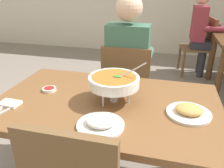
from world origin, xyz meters
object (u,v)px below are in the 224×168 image
dining_table_main (106,116)px  curry_bowl (114,81)px  rice_plate (100,123)px  appetizer_plate (189,111)px  chair_diner_main (127,86)px  sauce_dish (49,89)px  patron_bg_left (201,28)px  diner_main (128,61)px  chair_bg_left (202,43)px

dining_table_main → curry_bowl: 0.24m
curry_bowl → rice_plate: bearing=-89.9°
curry_bowl → appetizer_plate: curry_bowl is taller
chair_diner_main → sauce_dish: bearing=-121.5°
dining_table_main → rice_plate: (0.05, -0.26, 0.12)m
patron_bg_left → diner_main: bearing=-113.4°
curry_bowl → diner_main: bearing=93.6°
dining_table_main → diner_main: (0.00, 0.74, 0.12)m
diner_main → patron_bg_left: size_ratio=1.00×
dining_table_main → rice_plate: 0.29m
sauce_dish → patron_bg_left: bearing=64.6°
chair_diner_main → diner_main: bearing=90.0°
dining_table_main → chair_diner_main: 0.72m
diner_main → curry_bowl: 0.73m
diner_main → chair_bg_left: (0.84, 1.83, -0.24)m
diner_main → sauce_dish: diner_main is taller
rice_plate → chair_bg_left: 2.95m
sauce_dish → chair_bg_left: (1.24, 2.53, -0.23)m
rice_plate → appetizer_plate: same height
diner_main → rice_plate: size_ratio=5.46×
diner_main → curry_bowl: (0.05, -0.72, 0.11)m
chair_bg_left → patron_bg_left: bearing=-153.1°
rice_plate → sauce_dish: bearing=145.6°
chair_diner_main → patron_bg_left: bearing=66.9°
rice_plate → dining_table_main: bearing=99.9°
dining_table_main → patron_bg_left: size_ratio=1.04×
curry_bowl → chair_diner_main: bearing=93.8°
chair_diner_main → appetizer_plate: size_ratio=3.75×
appetizer_plate → sauce_dish: (-0.88, 0.08, -0.01)m
diner_main → patron_bg_left: bearing=66.6°
chair_diner_main → curry_bowl: bearing=-86.2°
diner_main → rice_plate: diner_main is taller
appetizer_plate → sauce_dish: size_ratio=2.67×
rice_plate → patron_bg_left: (0.74, 2.81, 0.00)m
rice_plate → chair_bg_left: chair_bg_left is taller
curry_bowl → chair_bg_left: curry_bowl is taller
curry_bowl → appetizer_plate: (0.43, -0.05, -0.11)m
curry_bowl → chair_bg_left: 2.70m
diner_main → sauce_dish: bearing=-120.3°
sauce_dish → dining_table_main: bearing=-6.7°
rice_plate → chair_diner_main: bearing=92.7°
curry_bowl → patron_bg_left: bearing=73.8°
appetizer_plate → chair_bg_left: size_ratio=0.27×
chair_diner_main → chair_bg_left: size_ratio=1.00×
appetizer_plate → patron_bg_left: size_ratio=0.18×
curry_bowl → patron_bg_left: (0.74, 2.53, -0.11)m
chair_diner_main → patron_bg_left: (0.78, 1.84, 0.24)m
sauce_dish → rice_plate: bearing=-34.4°
chair_diner_main → diner_main: size_ratio=0.69×
patron_bg_left → dining_table_main: bearing=-107.1°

